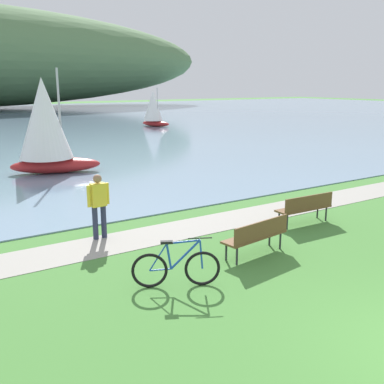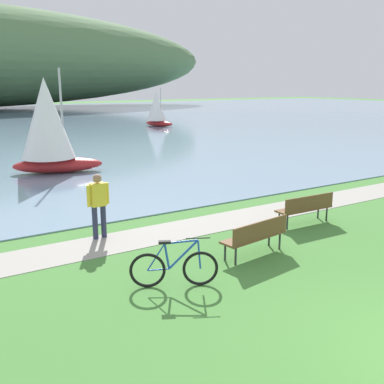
% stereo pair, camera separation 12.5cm
% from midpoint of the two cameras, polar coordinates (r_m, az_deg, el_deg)
% --- Properties ---
extents(shoreline_path, '(60.00, 1.50, 0.01)m').
position_cam_midpoint_polar(shoreline_path, '(12.61, -0.89, -4.63)').
color(shoreline_path, '#A39E93').
rests_on(shoreline_path, ground).
extents(park_bench_near_camera, '(1.85, 0.72, 0.88)m').
position_cam_midpoint_polar(park_bench_near_camera, '(10.63, 7.93, -5.35)').
color(park_bench_near_camera, brown).
rests_on(park_bench_near_camera, ground).
extents(park_bench_further_along, '(1.81, 0.54, 0.88)m').
position_cam_midpoint_polar(park_bench_further_along, '(13.26, 13.95, -1.80)').
color(park_bench_further_along, brown).
rests_on(park_bench_further_along, ground).
extents(bicycle_leaning_near_bench, '(1.61, 0.86, 1.01)m').
position_cam_midpoint_polar(bicycle_leaning_near_bench, '(9.03, -2.40, -9.58)').
color(bicycle_leaning_near_bench, black).
rests_on(bicycle_leaning_near_bench, ground).
extents(person_at_shoreline, '(0.61, 0.25, 1.71)m').
position_cam_midpoint_polar(person_at_shoreline, '(11.80, -12.07, -1.30)').
color(person_at_shoreline, '#282D47').
rests_on(person_at_shoreline, ground).
extents(sailboat_mid_bay, '(2.39, 3.13, 3.58)m').
position_cam_midpoint_polar(sailboat_mid_bay, '(42.94, -5.01, 10.55)').
color(sailboat_mid_bay, '#B22323').
rests_on(sailboat_mid_bay, bay_water).
extents(sailboat_toward_hillside, '(4.05, 2.91, 4.58)m').
position_cam_midpoint_polar(sailboat_toward_hillside, '(20.92, -18.25, 8.10)').
color(sailboat_toward_hillside, '#B22323').
rests_on(sailboat_toward_hillside, bay_water).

